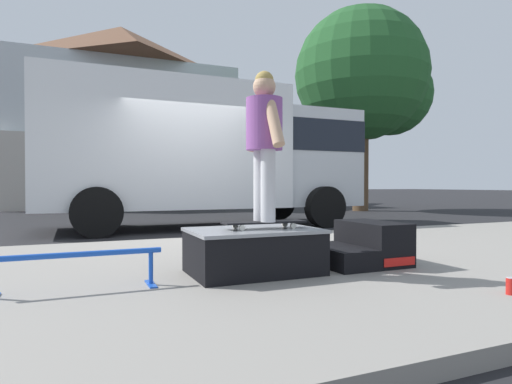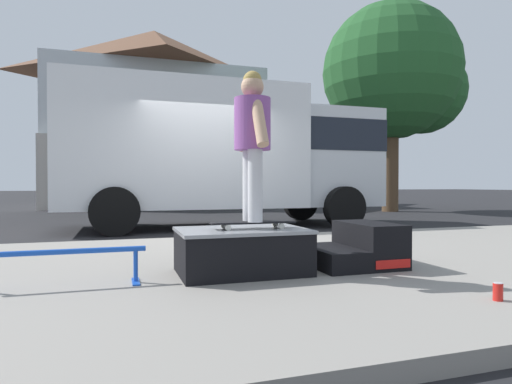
% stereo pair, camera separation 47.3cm
% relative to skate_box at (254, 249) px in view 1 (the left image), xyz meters
% --- Properties ---
extents(ground_plane, '(140.00, 140.00, 0.00)m').
position_rel_skate_box_xyz_m(ground_plane, '(0.54, 3.38, -0.34)').
color(ground_plane, black).
extents(sidewalk_slab, '(50.00, 5.00, 0.12)m').
position_rel_skate_box_xyz_m(sidewalk_slab, '(0.54, 0.38, -0.28)').
color(sidewalk_slab, gray).
rests_on(sidewalk_slab, ground).
extents(skate_box, '(1.17, 0.79, 0.41)m').
position_rel_skate_box_xyz_m(skate_box, '(0.00, 0.00, 0.00)').
color(skate_box, black).
rests_on(skate_box, sidewalk_slab).
extents(kicker_ramp, '(0.84, 0.81, 0.43)m').
position_rel_skate_box_xyz_m(kicker_ramp, '(1.21, -0.00, -0.04)').
color(kicker_ramp, black).
rests_on(kicker_ramp, sidewalk_slab).
extents(grind_rail, '(1.26, 0.28, 0.30)m').
position_rel_skate_box_xyz_m(grind_rail, '(-1.50, -0.10, 0.00)').
color(grind_rail, blue).
rests_on(grind_rail, sidewalk_slab).
extents(skateboard, '(0.78, 0.22, 0.07)m').
position_rel_skate_box_xyz_m(skateboard, '(0.09, -0.04, 0.25)').
color(skateboard, black).
rests_on(skateboard, skate_box).
extents(skater_kid, '(0.33, 0.70, 1.37)m').
position_rel_skate_box_xyz_m(skater_kid, '(0.09, -0.04, 1.07)').
color(skater_kid, silver).
rests_on(skater_kid, skateboard).
extents(soda_can, '(0.07, 0.07, 0.13)m').
position_rel_skate_box_xyz_m(soda_can, '(1.45, -1.46, -0.15)').
color(soda_can, red).
rests_on(soda_can, sidewalk_slab).
extents(box_truck, '(6.91, 2.63, 3.05)m').
position_rel_skate_box_xyz_m(box_truck, '(1.22, 5.58, 1.36)').
color(box_truck, white).
rests_on(box_truck, ground).
extents(street_tree_main, '(5.20, 4.73, 7.26)m').
position_rel_skate_box_xyz_m(street_tree_main, '(8.30, 9.13, 4.41)').
color(street_tree_main, brown).
rests_on(street_tree_main, ground).
extents(house_behind, '(9.54, 8.22, 8.40)m').
position_rel_skate_box_xyz_m(house_behind, '(0.59, 17.50, 3.90)').
color(house_behind, silver).
rests_on(house_behind, ground).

